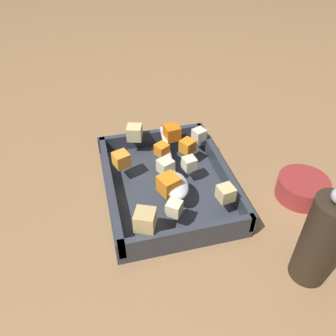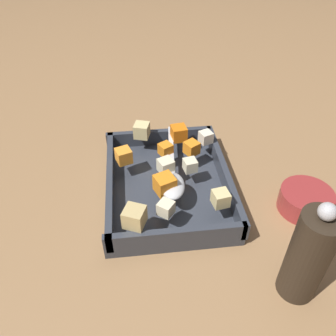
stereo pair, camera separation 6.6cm
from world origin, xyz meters
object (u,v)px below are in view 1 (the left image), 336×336
(serving_spoon, at_px, (175,181))
(pepper_mill, at_px, (321,240))
(baking_dish, at_px, (168,185))
(small_prep_bowl, at_px, (302,188))

(serving_spoon, height_order, pepper_mill, pepper_mill)
(baking_dish, bearing_deg, serving_spoon, 6.09)
(baking_dish, bearing_deg, pepper_mill, 35.30)
(baking_dish, relative_size, serving_spoon, 1.26)
(baking_dish, relative_size, small_prep_bowl, 3.06)
(pepper_mill, xyz_separation_m, small_prep_bowl, (-0.16, 0.08, -0.06))
(serving_spoon, xyz_separation_m, pepper_mill, (0.20, 0.17, 0.02))
(small_prep_bowl, bearing_deg, pepper_mill, -27.35)
(baking_dish, height_order, small_prep_bowl, baking_dish)
(serving_spoon, relative_size, small_prep_bowl, 2.42)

